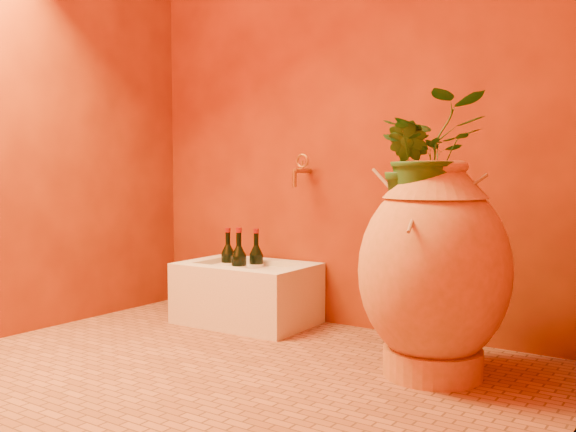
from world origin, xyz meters
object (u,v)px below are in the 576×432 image
Objects in this scene: stone_basin at (247,294)px; wine_bottle_b at (256,266)px; amphora at (434,270)px; wine_bottle_a at (228,265)px; wine_bottle_c at (239,269)px; wall_tap at (301,169)px.

stone_basin is 2.22× the size of wine_bottle_b.
amphora is 2.66× the size of wine_bottle_a.
wine_bottle_b is at bearing 13.61° from wine_bottle_a.
wine_bottle_c is (-0.01, -0.05, 0.14)m from stone_basin.
amphora is 2.53× the size of wine_bottle_c.
amphora is 1.20× the size of stone_basin.
wine_bottle_a is 1.00× the size of wine_bottle_b.
stone_basin is 0.72m from wall_tap.
stone_basin is at bearing 80.26° from wine_bottle_c.
amphora is 2.65× the size of wine_bottle_b.
wall_tap is at bearing 154.11° from amphora.
amphora is at bearing -25.89° from wall_tap.
wine_bottle_b is (-1.15, 0.36, -0.13)m from amphora.
wine_bottle_c is 0.61m from wall_tap.
wall_tap reaches higher than amphora.
stone_basin is 4.04× the size of wall_tap.
amphora is 1.19m from wine_bottle_c.
wine_bottle_b is (0.16, 0.04, 0.00)m from wine_bottle_a.
wine_bottle_a is at bearing 147.79° from wine_bottle_c.
amphora is at bearing -17.57° from wine_bottle_b.
wine_bottle_b reaches higher than stone_basin.
wine_bottle_a is at bearing 166.14° from amphora.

